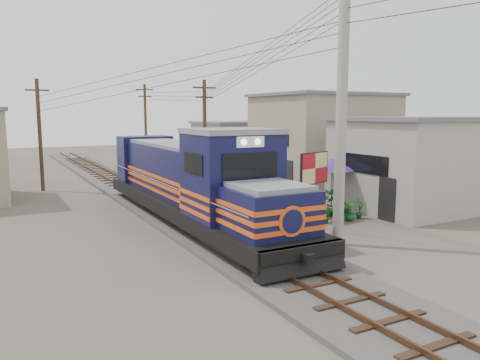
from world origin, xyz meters
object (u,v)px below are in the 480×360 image
locomotive (192,183)px  market_umbrella (332,164)px  vendor (288,196)px  billboard (314,170)px

locomotive → market_umbrella: size_ratio=6.39×
market_umbrella → vendor: 2.69m
billboard → vendor: size_ratio=2.14×
market_umbrella → locomotive: bearing=175.6°
locomotive → billboard: 5.61m
locomotive → billboard: bearing=-19.7°
market_umbrella → vendor: market_umbrella is taller
locomotive → market_umbrella: 7.39m
locomotive → billboard: locomotive is taller
market_umbrella → billboard: bearing=-147.8°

